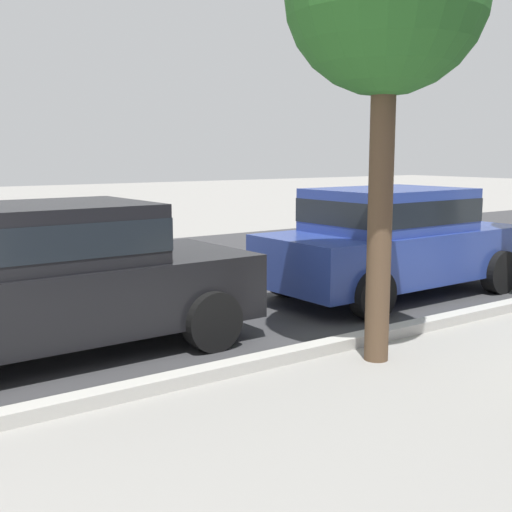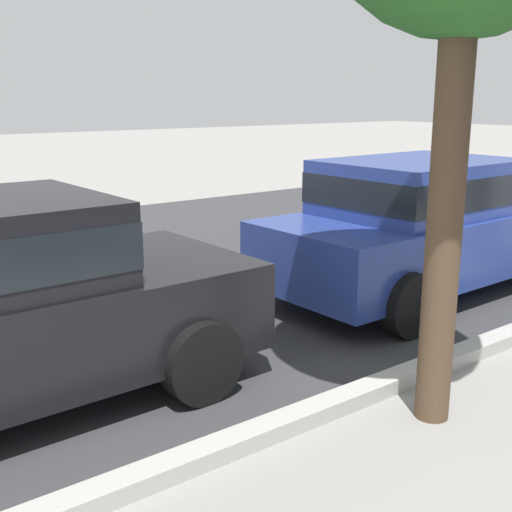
% 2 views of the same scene
% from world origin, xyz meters
% --- Properties ---
extents(street_surface, '(60.00, 9.00, 0.01)m').
position_xyz_m(street_surface, '(0.00, 7.50, 0.00)').
color(street_surface, '#38383A').
rests_on(street_surface, ground).
extents(parked_car_black, '(4.13, 1.98, 1.56)m').
position_xyz_m(parked_car_black, '(-5.63, 4.46, 0.84)').
color(parked_car_black, black).
rests_on(parked_car_black, ground).
extents(parked_car_blue, '(4.13, 1.98, 1.56)m').
position_xyz_m(parked_car_blue, '(-0.66, 4.46, 0.84)').
color(parked_car_blue, navy).
rests_on(parked_car_blue, ground).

